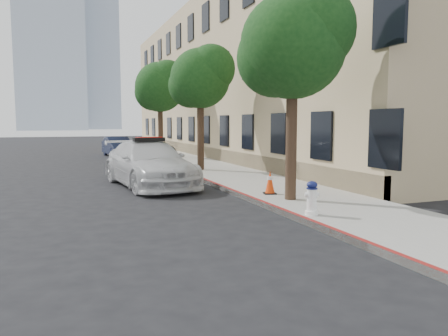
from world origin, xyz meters
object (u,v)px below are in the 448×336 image
Objects in this scene: parked_car_mid at (162,158)px; parked_car_far at (118,147)px; police_car at (149,164)px; traffic_cone at (270,182)px; fire_hydrant at (312,198)px.

parked_car_mid reaches higher than parked_car_far.
parked_car_mid is 1.01× the size of parked_car_far.
police_car is 1.43× the size of parked_car_mid.
traffic_cone is at bearing -75.71° from parked_car_mid.
fire_hydrant is at bearing -91.35° from parked_car_far.
parked_car_far is at bearing 96.65° from traffic_cone.
parked_car_mid reaches higher than fire_hydrant.
parked_car_far reaches higher than traffic_cone.
fire_hydrant is 2.98m from traffic_cone.
parked_car_far is at bearing 115.73° from fire_hydrant.
fire_hydrant is 1.12× the size of traffic_cone.
parked_car_mid is (1.21, 3.42, -0.12)m from police_car.
parked_car_far is 5.69× the size of traffic_cone.
police_car is at bearing -98.73° from parked_car_far.
fire_hydrant is at bearing -98.39° from traffic_cone.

